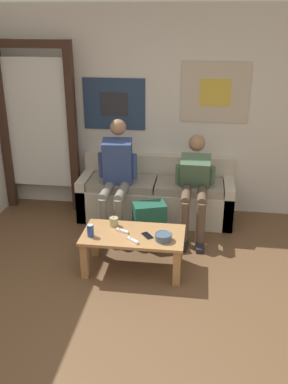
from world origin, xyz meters
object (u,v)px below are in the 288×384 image
object	(u,v)px
backpack	(150,224)
game_controller_near_right	(122,231)
coffee_table	(133,241)
pillar_candle	(114,222)
ceramic_bowl	(163,237)
cell_phone	(147,235)
person_seated_teen	(195,182)
person_seated_adult	(116,173)
drink_can_blue	(90,231)
game_controller_near_left	(133,241)
couch	(156,196)

from	to	relation	value
backpack	game_controller_near_right	size ratio (longest dim) A/B	3.25
coffee_table	pillar_candle	world-z (taller)	pillar_candle
ceramic_bowl	cell_phone	distance (m)	0.18
coffee_table	backpack	xyz separation A→B (m)	(0.09, 0.58, -0.10)
person_seated_teen	pillar_candle	world-z (taller)	person_seated_teen
person_seated_adult	backpack	xyz separation A→B (m)	(0.44, -0.33, -0.48)
ceramic_bowl	game_controller_near_right	distance (m)	0.44
person_seated_teen	drink_can_blue	xyz separation A→B (m)	(-0.98, -1.04, -0.16)
pillar_candle	game_controller_near_right	distance (m)	0.17
pillar_candle	game_controller_near_left	size ratio (longest dim) A/B	0.77
coffee_table	couch	bearing A→B (deg)	85.91
person_seated_teen	game_controller_near_right	distance (m)	1.16
pillar_candle	game_controller_near_right	xyz separation A→B (m)	(0.11, -0.13, -0.03)
drink_can_blue	couch	bearing A→B (deg)	69.92
pillar_candle	game_controller_near_left	world-z (taller)	pillar_candle
person_seated_adult	ceramic_bowl	world-z (taller)	person_seated_adult
game_controller_near_right	person_seated_adult	bearing A→B (deg)	104.60
couch	backpack	size ratio (longest dim) A/B	4.05
game_controller_near_left	couch	bearing A→B (deg)	87.15
drink_can_blue	game_controller_near_right	size ratio (longest dim) A/B	0.85
coffee_table	game_controller_near_left	distance (m)	0.18
person_seated_adult	game_controller_near_left	distance (m)	1.17
person_seated_adult	drink_can_blue	distance (m)	1.05
person_seated_teen	game_controller_near_left	xyz separation A→B (m)	(-0.55, -1.09, -0.21)
backpack	pillar_candle	distance (m)	0.58
person_seated_adult	game_controller_near_left	bearing A→B (deg)	-71.07
drink_can_blue	person_seated_adult	bearing A→B (deg)	86.68
pillar_candle	cell_phone	xyz separation A→B (m)	(0.37, -0.17, -0.04)
game_controller_near_left	cell_phone	distance (m)	0.18
backpack	game_controller_near_left	xyz separation A→B (m)	(-0.07, -0.74, 0.19)
person_seated_adult	drink_can_blue	xyz separation A→B (m)	(-0.06, -1.02, -0.24)
drink_can_blue	game_controller_near_left	bearing A→B (deg)	-7.02
person_seated_teen	drink_can_blue	size ratio (longest dim) A/B	9.03
game_controller_near_left	game_controller_near_right	bearing A→B (deg)	127.08
person_seated_adult	person_seated_teen	world-z (taller)	person_seated_adult
coffee_table	person_seated_adult	size ratio (longest dim) A/B	0.78
coffee_table	cell_phone	world-z (taller)	cell_phone
game_controller_near_left	game_controller_near_right	distance (m)	0.22
backpack	ceramic_bowl	world-z (taller)	ceramic_bowl
coffee_table	drink_can_blue	size ratio (longest dim) A/B	8.17
drink_can_blue	game_controller_near_left	distance (m)	0.43
pillar_candle	ceramic_bowl	bearing A→B (deg)	-23.82
pillar_candle	couch	bearing A→B (deg)	74.06
coffee_table	pillar_candle	size ratio (longest dim) A/B	9.82
person_seated_adult	pillar_candle	xyz separation A→B (m)	(0.12, -0.76, -0.25)
cell_phone	couch	bearing A→B (deg)	92.40
backpack	game_controller_near_right	xyz separation A→B (m)	(-0.21, -0.56, 0.19)
person_seated_teen	game_controller_near_left	world-z (taller)	person_seated_teen
coffee_table	game_controller_near_right	bearing A→B (deg)	170.21
couch	game_controller_near_left	world-z (taller)	couch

